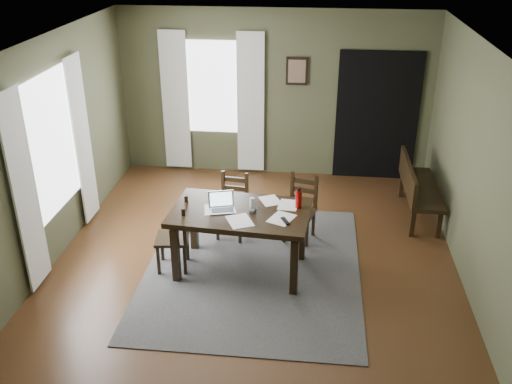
# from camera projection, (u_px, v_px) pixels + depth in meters

# --- Properties ---
(ground) EXTENTS (5.00, 6.00, 0.01)m
(ground) POSITION_uv_depth(u_px,v_px,m) (253.00, 268.00, 7.05)
(ground) COLOR #492C16
(room_shell) EXTENTS (5.02, 6.02, 2.71)m
(room_shell) POSITION_uv_depth(u_px,v_px,m) (253.00, 130.00, 6.27)
(room_shell) COLOR #494C31
(room_shell) RESTS_ON ground
(rug) EXTENTS (2.60, 3.20, 0.01)m
(rug) POSITION_uv_depth(u_px,v_px,m) (253.00, 267.00, 7.05)
(rug) COLOR #414141
(rug) RESTS_ON ground
(dining_table) EXTENTS (1.68, 1.09, 0.81)m
(dining_table) POSITION_uv_depth(u_px,v_px,m) (240.00, 218.00, 6.71)
(dining_table) COLOR black
(dining_table) RESTS_ON rug
(chair_end) EXTENTS (0.44, 0.44, 0.89)m
(chair_end) POSITION_uv_depth(u_px,v_px,m) (176.00, 236.00, 6.87)
(chair_end) COLOR black
(chair_end) RESTS_ON rug
(chair_back_left) EXTENTS (0.43, 0.43, 0.87)m
(chair_back_left) POSITION_uv_depth(u_px,v_px,m) (233.00, 207.00, 7.61)
(chair_back_left) COLOR black
(chair_back_left) RESTS_ON rug
(chair_back_right) EXTENTS (0.47, 0.47, 0.88)m
(chair_back_right) POSITION_uv_depth(u_px,v_px,m) (301.00, 209.00, 7.54)
(chair_back_right) COLOR black
(chair_back_right) RESTS_ON rug
(bench) EXTENTS (0.46, 1.44, 0.81)m
(bench) POSITION_uv_depth(u_px,v_px,m) (416.00, 185.00, 8.09)
(bench) COLOR black
(bench) RESTS_ON ground
(laptop) EXTENTS (0.35, 0.31, 0.20)m
(laptop) POSITION_uv_depth(u_px,v_px,m) (222.00, 205.00, 6.68)
(laptop) COLOR #B7B7BC
(laptop) RESTS_ON dining_table
(computer_mouse) EXTENTS (0.07, 0.11, 0.03)m
(computer_mouse) POSITION_uv_depth(u_px,v_px,m) (253.00, 210.00, 6.63)
(computer_mouse) COLOR #3F3F42
(computer_mouse) RESTS_ON dining_table
(tv_remote) EXTENTS (0.11, 0.17, 0.02)m
(tv_remote) POSITION_uv_depth(u_px,v_px,m) (285.00, 221.00, 6.42)
(tv_remote) COLOR black
(tv_remote) RESTS_ON dining_table
(drinking_glass) EXTENTS (0.08, 0.08, 0.14)m
(drinking_glass) POSITION_uv_depth(u_px,v_px,m) (252.00, 203.00, 6.68)
(drinking_glass) COLOR silver
(drinking_glass) RESTS_ON dining_table
(water_bottle) EXTENTS (0.08, 0.08, 0.26)m
(water_bottle) POSITION_uv_depth(u_px,v_px,m) (299.00, 199.00, 6.69)
(water_bottle) COLOR #B2110D
(water_bottle) RESTS_ON dining_table
(paper_a) EXTENTS (0.27, 0.32, 0.00)m
(paper_a) POSITION_uv_depth(u_px,v_px,m) (214.00, 210.00, 6.69)
(paper_a) COLOR white
(paper_a) RESTS_ON dining_table
(paper_b) EXTENTS (0.35, 0.39, 0.00)m
(paper_b) POSITION_uv_depth(u_px,v_px,m) (282.00, 218.00, 6.49)
(paper_b) COLOR white
(paper_b) RESTS_ON dining_table
(paper_c) EXTENTS (0.32, 0.35, 0.00)m
(paper_c) POSITION_uv_depth(u_px,v_px,m) (270.00, 201.00, 6.90)
(paper_c) COLOR white
(paper_c) RESTS_ON dining_table
(paper_d) EXTENTS (0.26, 0.32, 0.00)m
(paper_d) POSITION_uv_depth(u_px,v_px,m) (288.00, 205.00, 6.79)
(paper_d) COLOR white
(paper_d) RESTS_ON dining_table
(paper_e) EXTENTS (0.37, 0.41, 0.00)m
(paper_e) POSITION_uv_depth(u_px,v_px,m) (240.00, 221.00, 6.43)
(paper_e) COLOR white
(paper_e) RESTS_ON dining_table
(window_left) EXTENTS (0.01, 1.30, 1.70)m
(window_left) POSITION_uv_depth(u_px,v_px,m) (51.00, 145.00, 6.85)
(window_left) COLOR white
(window_left) RESTS_ON ground
(window_back) EXTENTS (1.00, 0.01, 1.50)m
(window_back) POSITION_uv_depth(u_px,v_px,m) (213.00, 87.00, 9.18)
(window_back) COLOR white
(window_back) RESTS_ON ground
(curtain_left_near) EXTENTS (0.03, 0.48, 2.30)m
(curtain_left_near) POSITION_uv_depth(u_px,v_px,m) (25.00, 193.00, 6.22)
(curtain_left_near) COLOR silver
(curtain_left_near) RESTS_ON ground
(curtain_left_far) EXTENTS (0.03, 0.48, 2.30)m
(curtain_left_far) POSITION_uv_depth(u_px,v_px,m) (82.00, 141.00, 7.69)
(curtain_left_far) COLOR silver
(curtain_left_far) RESTS_ON ground
(curtain_back_left) EXTENTS (0.44, 0.03, 2.30)m
(curtain_back_left) POSITION_uv_depth(u_px,v_px,m) (175.00, 102.00, 9.33)
(curtain_back_left) COLOR silver
(curtain_back_left) RESTS_ON ground
(curtain_back_right) EXTENTS (0.44, 0.03, 2.30)m
(curtain_back_right) POSITION_uv_depth(u_px,v_px,m) (251.00, 104.00, 9.20)
(curtain_back_right) COLOR silver
(curtain_back_right) RESTS_ON ground
(framed_picture) EXTENTS (0.34, 0.03, 0.44)m
(framed_picture) POSITION_uv_depth(u_px,v_px,m) (297.00, 71.00, 8.92)
(framed_picture) COLOR black
(framed_picture) RESTS_ON ground
(doorway_back) EXTENTS (1.30, 0.03, 2.10)m
(doorway_back) POSITION_uv_depth(u_px,v_px,m) (377.00, 117.00, 9.09)
(doorway_back) COLOR black
(doorway_back) RESTS_ON ground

